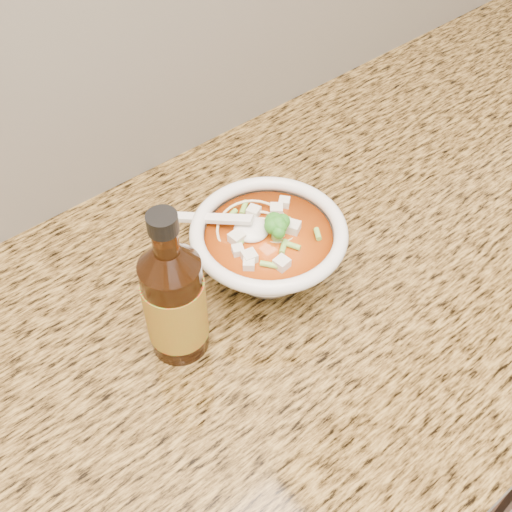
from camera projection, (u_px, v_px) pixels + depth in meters
counter_slab at (77, 435)px, 0.71m from camera, size 4.00×0.68×0.04m
soup_bowl at (268, 251)px, 0.80m from camera, size 0.19×0.20×0.11m
hot_sauce_bottle at (174, 301)px, 0.70m from camera, size 0.09×0.09×0.21m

